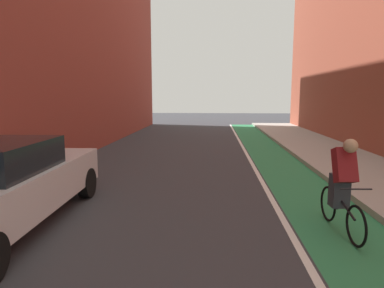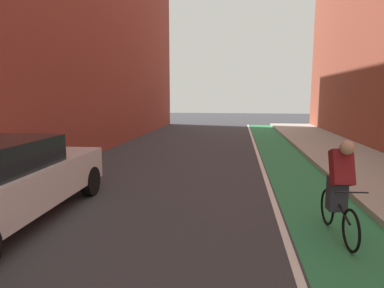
# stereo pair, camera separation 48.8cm
# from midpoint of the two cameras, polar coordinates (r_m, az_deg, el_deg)

# --- Properties ---
(ground_plane) EXTENTS (71.59, 71.59, 0.00)m
(ground_plane) POSITION_cam_midpoint_polar(r_m,az_deg,el_deg) (8.51, -3.53, -7.17)
(ground_plane) COLOR #38383D
(bike_lane_paint) EXTENTS (1.60, 32.54, 0.00)m
(bike_lane_paint) POSITION_cam_midpoint_polar(r_m,az_deg,el_deg) (10.56, 14.36, -4.36)
(bike_lane_paint) COLOR #2D8451
(bike_lane_paint) RESTS_ON ground
(lane_divider_stripe) EXTENTS (0.12, 32.54, 0.00)m
(lane_divider_stripe) POSITION_cam_midpoint_polar(r_m,az_deg,el_deg) (10.43, 9.48, -4.36)
(lane_divider_stripe) COLOR white
(lane_divider_stripe) RESTS_ON ground
(sidewalk_right) EXTENTS (2.93, 32.54, 0.14)m
(sidewalk_right) POSITION_cam_midpoint_polar(r_m,az_deg,el_deg) (11.19, 25.88, -3.87)
(sidewalk_right) COLOR #A8A59E
(sidewalk_right) RESTS_ON ground
(parked_sedan_white) EXTENTS (2.01, 4.69, 1.53)m
(parked_sedan_white) POSITION_cam_midpoint_polar(r_m,az_deg,el_deg) (6.61, -31.76, -5.89)
(parked_sedan_white) COLOR silver
(parked_sedan_white) RESTS_ON ground
(cyclist_mid) EXTENTS (0.48, 1.68, 1.60)m
(cyclist_mid) POSITION_cam_midpoint_polar(r_m,az_deg,el_deg) (5.94, 22.21, -6.55)
(cyclist_mid) COLOR black
(cyclist_mid) RESTS_ON ground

